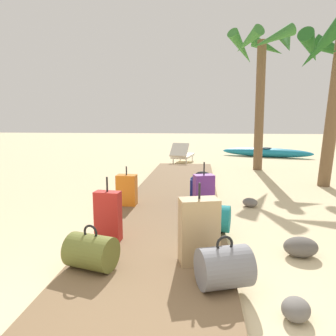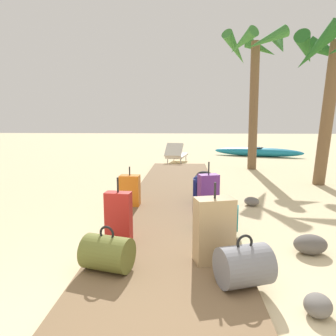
{
  "view_description": "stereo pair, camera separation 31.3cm",
  "coord_description": "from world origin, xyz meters",
  "views": [
    {
      "loc": [
        0.52,
        -1.78,
        1.61
      ],
      "look_at": [
        -0.18,
        4.84,
        0.55
      ],
      "focal_mm": 32.77,
      "sensor_mm": 36.0,
      "label": 1
    },
    {
      "loc": [
        0.21,
        -1.81,
        1.61
      ],
      "look_at": [
        -0.18,
        4.84,
        0.55
      ],
      "focal_mm": 32.77,
      "sensor_mm": 36.0,
      "label": 2
    }
  ],
  "objects": [
    {
      "name": "palm_tree_far_right",
      "position": [
        2.38,
        8.33,
        3.37
      ],
      "size": [
        2.09,
        2.06,
        4.39
      ],
      "color": "brown",
      "rests_on": "ground"
    },
    {
      "name": "duffel_bag_grey",
      "position": [
        0.75,
        0.89,
        0.27
      ],
      "size": [
        0.56,
        0.51,
        0.49
      ],
      "color": "slate",
      "rests_on": "boardwalk"
    },
    {
      "name": "rock_right_mid",
      "position": [
        1.72,
        1.8,
        0.12
      ],
      "size": [
        0.44,
        0.36,
        0.23
      ],
      "primitive_type": "ellipsoid",
      "rotation": [
        0.0,
        0.0,
        0.13
      ],
      "color": "#5B5651",
      "rests_on": "ground"
    },
    {
      "name": "backpack_navy",
      "position": [
        0.48,
        3.67,
        0.36
      ],
      "size": [
        0.28,
        0.26,
        0.53
      ],
      "color": "navy",
      "rests_on": "boardwalk"
    },
    {
      "name": "lounge_chair",
      "position": [
        -0.14,
        9.45,
        0.33
      ],
      "size": [
        0.85,
        1.64,
        0.77
      ],
      "color": "white",
      "rests_on": "ground"
    },
    {
      "name": "boardwalk",
      "position": [
        0.0,
        4.4,
        0.04
      ],
      "size": [
        1.76,
        8.79,
        0.08
      ],
      "primitive_type": "cube",
      "color": "brown",
      "rests_on": "ground"
    },
    {
      "name": "kayak",
      "position": [
        3.35,
        11.78,
        0.2
      ],
      "size": [
        3.8,
        1.84,
        0.4
      ],
      "color": "teal",
      "rests_on": "ground"
    },
    {
      "name": "rock_right_near",
      "position": [
        1.46,
        3.88,
        0.08
      ],
      "size": [
        0.37,
        0.36,
        0.16
      ],
      "primitive_type": "ellipsoid",
      "rotation": [
        0.0,
        0.0,
        2.55
      ],
      "color": "slate",
      "rests_on": "ground"
    },
    {
      "name": "suitcase_orange",
      "position": [
        -0.78,
        3.48,
        0.36
      ],
      "size": [
        0.35,
        0.23,
        0.7
      ],
      "color": "orange",
      "rests_on": "boardwalk"
    },
    {
      "name": "ground_plane",
      "position": [
        0.0,
        3.52,
        0.0
      ],
      "size": [
        60.0,
        60.0,
        0.0
      ],
      "primitive_type": "plane",
      "color": "beige"
    },
    {
      "name": "duffel_bag_teal",
      "position": [
        0.68,
        2.33,
        0.27
      ],
      "size": [
        0.57,
        0.46,
        0.48
      ],
      "color": "#197A7F",
      "rests_on": "boardwalk"
    },
    {
      "name": "palm_tree_near_right",
      "position": [
        3.53,
        5.68,
        2.81
      ],
      "size": [
        1.87,
        1.94,
        3.68
      ],
      "color": "brown",
      "rests_on": "ground"
    },
    {
      "name": "suitcase_purple",
      "position": [
        0.59,
        3.18,
        0.4
      ],
      "size": [
        0.37,
        0.29,
        0.84
      ],
      "color": "#6B2D84",
      "rests_on": "boardwalk"
    },
    {
      "name": "rock_right_far",
      "position": [
        1.31,
        0.59,
        0.09
      ],
      "size": [
        0.32,
        0.34,
        0.18
      ],
      "primitive_type": "ellipsoid",
      "rotation": [
        0.0,
        0.0,
        2.68
      ],
      "color": "slate",
      "rests_on": "ground"
    },
    {
      "name": "duffel_bag_olive",
      "position": [
        -0.58,
        1.1,
        0.26
      ],
      "size": [
        0.56,
        0.47,
        0.47
      ],
      "color": "olive",
      "rests_on": "boardwalk"
    },
    {
      "name": "suitcase_red",
      "position": [
        -0.63,
        1.85,
        0.4
      ],
      "size": [
        0.34,
        0.19,
        0.82
      ],
      "color": "red",
      "rests_on": "boardwalk"
    },
    {
      "name": "backpack_black",
      "position": [
        0.58,
        4.12,
        0.36
      ],
      "size": [
        0.38,
        0.28,
        0.53
      ],
      "color": "black",
      "rests_on": "boardwalk"
    },
    {
      "name": "suitcase_tan",
      "position": [
        0.52,
        1.35,
        0.43
      ],
      "size": [
        0.46,
        0.33,
        0.88
      ],
      "color": "tan",
      "rests_on": "boardwalk"
    }
  ]
}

